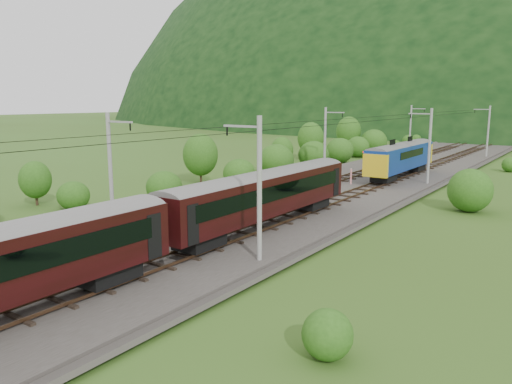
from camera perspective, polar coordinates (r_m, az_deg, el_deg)
The scene contains 13 objects.
ground at distance 32.03m, azimuth -8.85°, elevation -6.19°, with size 600.00×600.00×0.00m, color #375119.
railbed at distance 39.56m, azimuth 1.18°, elevation -2.64°, with size 14.00×220.00×0.30m, color #38332D.
track_left at distance 40.86m, azimuth -1.62°, elevation -1.91°, with size 2.40×220.00×0.27m.
track_right at distance 38.26m, azimuth 4.18°, elevation -2.78°, with size 2.40×220.00×0.27m.
catenary_left at distance 60.83m, azimuth 7.95°, elevation 5.99°, with size 2.54×192.28×8.00m.
catenary_right at distance 56.37m, azimuth 19.15°, elevation 5.18°, with size 2.54×192.28×8.00m.
overhead_wires at distance 38.59m, azimuth 1.22°, elevation 7.46°, with size 4.83×198.00×0.03m.
mountain_ridge at distance 351.85m, azimuth 11.30°, elevation 8.74°, with size 336.00×280.00×132.00m, color black.
hazard_post_near at distance 54.00m, azimuth 10.81°, elevation 1.76°, with size 0.18×0.18×1.66m, color red.
hazard_post_far at distance 63.12m, azimuth 14.81°, elevation 2.78°, with size 0.17×0.17×1.56m, color red.
signal at distance 67.66m, azimuth 12.18°, elevation 3.82°, with size 0.24×0.24×2.19m.
vegetation_left at distance 61.64m, azimuth 0.50°, elevation 4.06°, with size 12.40×150.37×6.30m.
vegetation_right at distance 21.65m, azimuth 5.36°, elevation -10.18°, with size 7.16×93.69×3.24m.
Camera 1 is at (21.35, -22.08, 9.09)m, focal length 35.00 mm.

